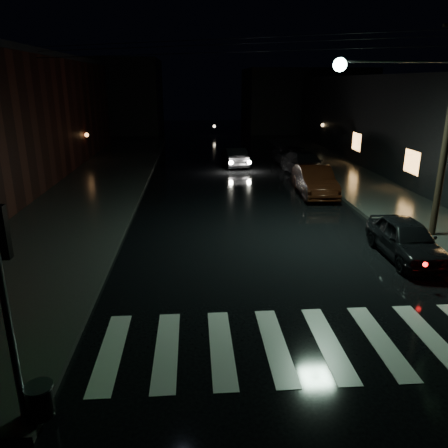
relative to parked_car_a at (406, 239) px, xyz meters
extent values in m
plane|color=black|center=(-7.60, -5.23, -0.65)|extent=(120.00, 120.00, 0.00)
cube|color=#282826|center=(-12.60, 8.77, -0.58)|extent=(6.00, 44.00, 0.15)
cube|color=#282826|center=(2.40, 8.77, -0.58)|extent=(4.00, 44.00, 0.15)
cube|color=black|center=(-17.60, 39.77, 3.35)|extent=(14.00, 10.00, 8.00)
cube|color=black|center=(6.40, 39.77, 2.85)|extent=(14.00, 10.00, 7.00)
cube|color=beige|center=(-4.60, -4.73, -0.65)|extent=(9.00, 3.00, 0.01)
cylinder|color=slate|center=(-9.90, -6.73, 1.60)|extent=(0.12, 0.12, 4.20)
cylinder|color=black|center=(-9.60, -6.73, -0.23)|extent=(0.44, 0.44, 0.55)
cylinder|color=slate|center=(-9.60, -6.73, 0.07)|extent=(0.48, 0.48, 0.04)
sphere|color=#0CFF33|center=(-9.90, -6.46, 2.50)|extent=(0.20, 0.20, 0.20)
cylinder|color=slate|center=(-0.10, 1.77, 5.55)|extent=(4.00, 0.08, 0.08)
sphere|color=#BFFFD8|center=(-2.10, 1.77, 5.45)|extent=(0.44, 0.44, 0.44)
imported|color=black|center=(0.00, 0.00, 0.00)|extent=(1.60, 3.87, 1.31)
imported|color=black|center=(-0.75, 8.49, 0.10)|extent=(1.80, 4.62, 1.50)
imported|color=black|center=(0.00, 13.53, 0.04)|extent=(2.57, 5.04, 1.40)
imported|color=black|center=(0.00, 16.57, -0.01)|extent=(2.53, 4.83, 1.30)
imported|color=black|center=(-4.10, 16.90, 0.00)|extent=(1.66, 4.04, 1.30)
camera|label=1|loc=(-6.93, -13.02, 4.92)|focal=35.00mm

